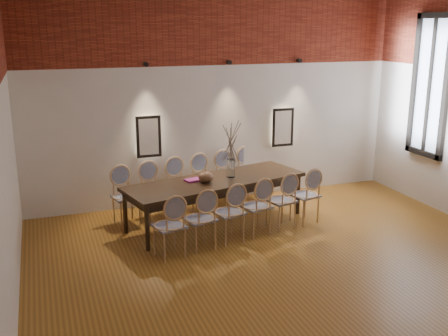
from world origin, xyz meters
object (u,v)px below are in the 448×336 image
object	(u,v)px
chair_near_d	(256,206)
chair_far_e	(228,178)
chair_far_b	(154,192)
book	(193,180)
chair_near_a	(169,226)
chair_far_f	(250,174)
chair_near_b	(200,219)
chair_near_c	(229,212)
bowl	(206,177)
chair_near_f	(305,195)
chair_far_a	(126,197)
chair_far_d	(205,182)
vase	(231,168)
dining_table	(216,201)
chair_near_e	(281,200)
chair_far_c	(180,187)

from	to	relation	value
chair_near_d	chair_far_e	world-z (taller)	same
chair_far_b	book	xyz separation A→B (m)	(0.55, -0.51, 0.30)
chair_near_a	chair_far_f	distance (m)	2.95
chair_near_b	book	bearing A→B (deg)	65.56
chair_near_b	chair_near_c	xyz separation A→B (m)	(0.49, 0.12, 0.00)
chair_far_b	chair_far_e	xyz separation A→B (m)	(1.47, 0.35, 0.00)
chair_far_e	bowl	xyz separation A→B (m)	(-0.76, -1.02, 0.37)
chair_near_b	chair_near_c	world-z (taller)	same
chair_near_a	chair_near_f	bearing A→B (deg)	0.00
chair_near_a	book	distance (m)	1.32
chair_far_a	chair_far_b	xyz separation A→B (m)	(0.49, 0.12, 0.00)
chair_far_d	book	distance (m)	0.91
chair_far_d	vase	distance (m)	0.88
bowl	book	bearing A→B (deg)	136.69
chair_far_d	chair_far_e	xyz separation A→B (m)	(0.49, 0.12, 0.00)
chair_far_a	vase	world-z (taller)	vase
chair_near_c	chair_near_d	distance (m)	0.50
chair_far_a	bowl	size ratio (longest dim) A/B	3.92
dining_table	chair_far_a	world-z (taller)	chair_far_a
chair_far_e	chair_far_a	bearing A→B (deg)	0.00
dining_table	chair_near_c	distance (m)	0.81
chair_near_e	chair_far_a	size ratio (longest dim) A/B	1.00
vase	book	distance (m)	0.67
dining_table	chair_far_d	bearing A→B (deg)	71.78
chair_near_d	chair_near_b	bearing A→B (deg)	180.00
chair_far_e	bowl	distance (m)	1.33
chair_far_a	chair_far_f	size ratio (longest dim) A/B	1.00
chair_far_e	bowl	world-z (taller)	chair_far_e
chair_far_b	vase	bearing A→B (deg)	143.92
book	chair_near_a	bearing A→B (deg)	-121.83
chair_far_d	chair_near_b	bearing A→B (deg)	56.65
chair_near_d	chair_near_f	size ratio (longest dim) A/B	1.00
chair_far_e	chair_far_c	bearing A→B (deg)	0.00
chair_near_f	chair_far_e	world-z (taller)	same
chair_far_c	chair_near_e	bearing A→B (deg)	123.35
chair_near_e	bowl	xyz separation A→B (m)	(-1.12, 0.47, 0.37)
chair_near_d	chair_far_e	bearing A→B (deg)	71.78
chair_near_a	chair_near_e	bearing A→B (deg)	0.00
chair_near_c	chair_near_e	bearing A→B (deg)	0.00
chair_near_b	chair_far_f	xyz separation A→B (m)	(1.60, 1.96, 0.00)
chair_far_d	bowl	distance (m)	1.01
bowl	dining_table	bearing A→B (deg)	26.25
chair_near_c	chair_near_f	distance (m)	1.51
dining_table	book	distance (m)	0.54
chair_near_a	chair_far_a	distance (m)	1.53
dining_table	chair_far_f	bearing A→B (deg)	31.29
chair_far_f	book	bearing A→B (deg)	21.32
dining_table	chair_near_f	distance (m)	1.48
chair_far_e	vase	bearing A→B (deg)	58.94
dining_table	chair_near_e	world-z (taller)	chair_near_e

